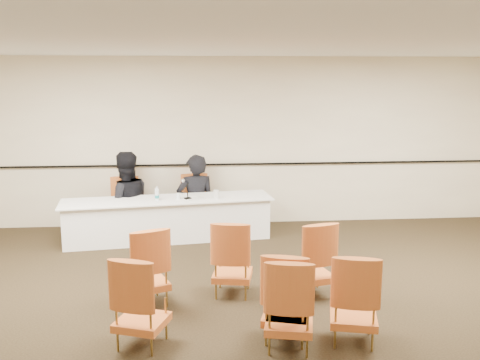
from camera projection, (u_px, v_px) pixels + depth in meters
name	position (u px, v px, depth m)	size (l,w,h in m)	color
floor	(260.00, 318.00, 5.94)	(10.00, 10.00, 0.00)	black
ceiling	(262.00, 41.00, 5.38)	(10.00, 10.00, 0.00)	silver
wall_back	(234.00, 142.00, 9.57)	(10.00, 0.04, 3.00)	beige
wall_rail	(234.00, 164.00, 9.61)	(9.80, 0.04, 0.03)	black
panel_table	(168.00, 219.00, 8.79)	(3.41, 0.80, 0.68)	white
panelist_main	(196.00, 207.00, 9.40)	(0.69, 0.45, 1.88)	black
panelist_main_chair	(196.00, 202.00, 9.38)	(0.50, 0.50, 0.95)	#CD5224
panelist_second	(125.00, 206.00, 9.13)	(0.91, 0.71, 1.88)	black
panelist_second_chair	(125.00, 206.00, 9.13)	(0.50, 0.50, 0.95)	#CD5224
papers	(196.00, 198.00, 8.75)	(0.30, 0.22, 0.00)	silver
microphone	(188.00, 190.00, 8.70)	(0.11, 0.22, 0.31)	black
water_bottle	(157.00, 194.00, 8.59)	(0.07, 0.07, 0.23)	teal
drinking_glass	(178.00, 196.00, 8.70)	(0.06, 0.06, 0.10)	white
coffee_cup	(216.00, 194.00, 8.74)	(0.09, 0.09, 0.14)	silver
aud_chair_front_left	(146.00, 266.00, 6.24)	(0.50, 0.50, 0.95)	#CD5224
aud_chair_front_mid	(232.00, 257.00, 6.53)	(0.50, 0.50, 0.95)	#CD5224
aud_chair_front_right	(312.00, 258.00, 6.50)	(0.50, 0.50, 0.95)	#CD5224
aud_chair_back_left	(141.00, 300.00, 5.27)	(0.50, 0.50, 0.95)	#CD5224
aud_chair_back_mid	(289.00, 303.00, 5.22)	(0.50, 0.50, 0.95)	#CD5224
aud_chair_back_right	(354.00, 297.00, 5.35)	(0.50, 0.50, 0.95)	#CD5224
aud_chair_extra	(287.00, 295.00, 5.39)	(0.50, 0.50, 0.95)	#CD5224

